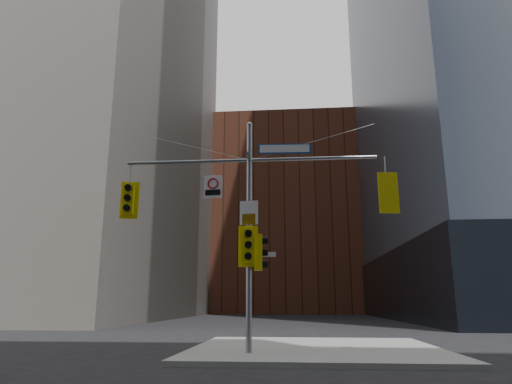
% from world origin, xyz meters
% --- Properties ---
extents(ground, '(160.00, 160.00, 0.00)m').
position_xyz_m(ground, '(0.00, 0.00, 0.00)').
color(ground, black).
rests_on(ground, ground).
extents(sidewalk_corner, '(8.00, 8.00, 0.15)m').
position_xyz_m(sidewalk_corner, '(2.00, 4.00, 0.07)').
color(sidewalk_corner, gray).
rests_on(sidewalk_corner, ground).
extents(brick_midrise, '(26.00, 20.00, 28.00)m').
position_xyz_m(brick_midrise, '(0.00, 58.00, 14.00)').
color(brick_midrise, brown).
rests_on(brick_midrise, ground).
extents(signal_assembly, '(8.00, 0.80, 7.30)m').
position_xyz_m(signal_assembly, '(0.00, 1.99, 4.42)').
color(signal_assembly, gray).
rests_on(signal_assembly, ground).
extents(traffic_light_west_arm, '(0.58, 0.51, 1.22)m').
position_xyz_m(traffic_light_west_arm, '(-3.90, 2.01, 4.80)').
color(traffic_light_west_arm, yellow).
rests_on(traffic_light_west_arm, ground).
extents(traffic_light_east_arm, '(0.60, 0.50, 1.26)m').
position_xyz_m(traffic_light_east_arm, '(4.24, 1.99, 4.80)').
color(traffic_light_east_arm, yellow).
rests_on(traffic_light_east_arm, ground).
extents(traffic_light_pole_side, '(0.44, 0.37, 1.09)m').
position_xyz_m(traffic_light_pole_side, '(0.33, 2.00, 3.06)').
color(traffic_light_pole_side, yellow).
rests_on(traffic_light_pole_side, ground).
extents(traffic_light_pole_front, '(0.60, 0.50, 1.25)m').
position_xyz_m(traffic_light_pole_front, '(-0.00, 1.73, 3.23)').
color(traffic_light_pole_front, yellow).
rests_on(traffic_light_pole_front, ground).
extents(street_sign_blade, '(1.69, 0.13, 0.33)m').
position_xyz_m(street_sign_blade, '(1.13, 2.00, 6.35)').
color(street_sign_blade, navy).
rests_on(street_sign_blade, ground).
extents(regulatory_sign_arm, '(0.59, 0.11, 0.74)m').
position_xyz_m(regulatory_sign_arm, '(-1.16, 1.97, 5.17)').
color(regulatory_sign_arm, silver).
rests_on(regulatory_sign_arm, ground).
extents(regulatory_sign_pole, '(0.57, 0.09, 0.74)m').
position_xyz_m(regulatory_sign_pole, '(0.00, 1.88, 4.25)').
color(regulatory_sign_pole, silver).
rests_on(regulatory_sign_pole, ground).
extents(street_blade_ew, '(0.73, 0.03, 0.15)m').
position_xyz_m(street_blade_ew, '(0.45, 2.00, 2.99)').
color(street_blade_ew, silver).
rests_on(street_blade_ew, ground).
extents(street_blade_ns, '(0.09, 0.69, 0.14)m').
position_xyz_m(street_blade_ns, '(0.00, 2.45, 2.97)').
color(street_blade_ns, '#145926').
rests_on(street_blade_ns, ground).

